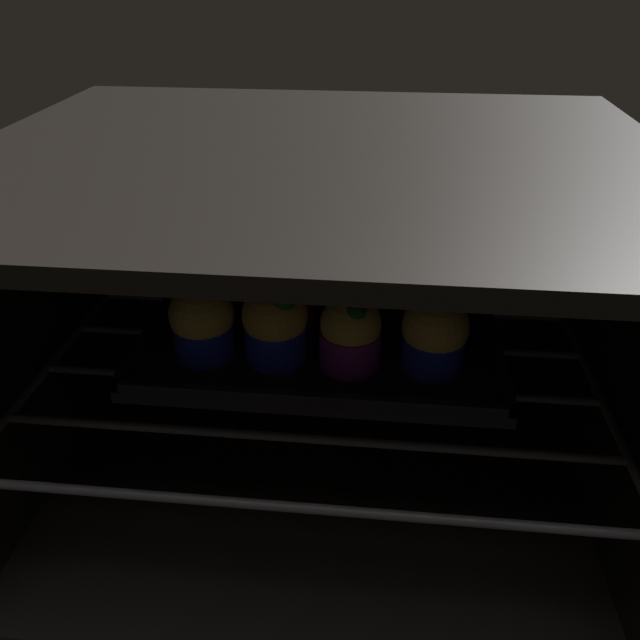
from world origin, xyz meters
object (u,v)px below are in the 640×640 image
object	(u,v)px
muffin_row0_col1	(276,324)
muffin_row1_col0	(222,285)
muffin_row0_col2	(351,333)
muffin_row1_col2	(354,293)
baking_tray	(320,343)
muffin_row1_col1	(293,290)
muffin_row0_col3	(435,334)
muffin_row1_col3	(431,295)
muffin_row0_col0	(203,322)

from	to	relation	value
muffin_row0_col1	muffin_row1_col0	world-z (taller)	muffin_row0_col1
muffin_row0_col2	muffin_row1_col2	distance (cm)	7.61
baking_tray	muffin_row1_col0	xyz separation A→B (cm)	(-10.99, 3.81, 4.15)
muffin_row1_col1	muffin_row1_col2	xyz separation A→B (cm)	(6.59, -0.36, 0.24)
muffin_row0_col3	muffin_row1_col1	xyz separation A→B (cm)	(-14.50, 7.49, -0.27)
muffin_row0_col2	muffin_row1_col3	bearing A→B (deg)	45.08
baking_tray	muffin_row1_col1	xyz separation A→B (cm)	(-3.34, 3.91, 3.86)
muffin_row0_col0	muffin_row1_col1	bearing A→B (deg)	44.91
muffin_row1_col1	muffin_row1_col2	world-z (taller)	muffin_row1_col2
baking_tray	muffin_row0_col0	xyz separation A→B (cm)	(-11.02, -3.75, 4.14)
muffin_row1_col2	muffin_row0_col2	bearing A→B (deg)	-89.58
muffin_row1_col1	muffin_row1_col3	size ratio (longest dim) A/B	0.96
muffin_row0_col1	muffin_row1_col3	world-z (taller)	muffin_row0_col1
muffin_row0_col0	muffin_row0_col1	bearing A→B (deg)	-0.80
muffin_row1_col0	muffin_row1_col3	size ratio (longest dim) A/B	0.98
muffin_row0_col2	muffin_row0_col3	xyz separation A→B (cm)	(7.85, 0.47, 0.09)
muffin_row1_col3	muffin_row0_col2	bearing A→B (deg)	-134.92
muffin_row0_col1	muffin_row1_col1	size ratio (longest dim) A/B	1.13
muffin_row1_col0	baking_tray	bearing A→B (deg)	-19.12
muffin_row1_col0	muffin_row1_col2	distance (cm)	14.25
muffin_row1_col3	muffin_row0_col0	bearing A→B (deg)	-161.15
muffin_row1_col1	baking_tray	bearing A→B (deg)	-49.50
muffin_row0_col1	muffin_row0_col2	xyz separation A→B (cm)	(7.17, -0.21, -0.42)
muffin_row0_col0	muffin_row0_col2	world-z (taller)	muffin_row0_col0
muffin_row1_col2	muffin_row1_col3	distance (cm)	7.93
muffin_row0_col2	muffin_row1_col1	world-z (taller)	same
muffin_row0_col2	baking_tray	bearing A→B (deg)	129.21
muffin_row0_col0	muffin_row0_col2	size ratio (longest dim) A/B	1.04
muffin_row0_col0	muffin_row1_col0	size ratio (longest dim) A/B	1.02
muffin_row1_col1	muffin_row1_col2	bearing A→B (deg)	-3.13
baking_tray	muffin_row0_col0	world-z (taller)	muffin_row0_col0
muffin_row1_col3	muffin_row0_col1	bearing A→B (deg)	-152.95
baking_tray	muffin_row1_col1	distance (cm)	6.43
muffin_row1_col0	muffin_row1_col1	size ratio (longest dim) A/B	1.02
muffin_row1_col2	baking_tray	bearing A→B (deg)	-132.52
muffin_row0_col1	muffin_row1_col1	bearing A→B (deg)	86.14
muffin_row0_col3	muffin_row1_col1	size ratio (longest dim) A/B	1.03
muffin_row0_col3	muffin_row1_col2	bearing A→B (deg)	137.93
muffin_row0_col1	baking_tray	bearing A→B (deg)	44.91
baking_tray	muffin_row0_col1	xyz separation A→B (cm)	(-3.86, -3.85, 4.47)
muffin_row1_col1	muffin_row1_col2	distance (cm)	6.61
baking_tray	muffin_row0_col1	bearing A→B (deg)	-135.09
muffin_row0_col2	muffin_row1_col0	bearing A→B (deg)	151.18
muffin_row1_col0	muffin_row1_col3	bearing A→B (deg)	0.05
muffin_row0_col3	muffin_row1_col3	size ratio (longest dim) A/B	0.98
muffin_row0_col0	muffin_row1_col3	world-z (taller)	same
muffin_row0_col1	muffin_row0_col2	bearing A→B (deg)	-1.65
muffin_row0_col1	muffin_row1_col1	world-z (taller)	muffin_row0_col1
muffin_row0_col0	muffin_row0_col3	world-z (taller)	muffin_row0_col0
muffin_row1_col3	muffin_row1_col2	bearing A→B (deg)	-177.96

